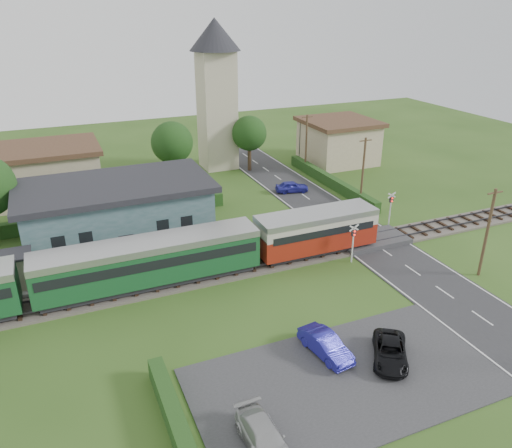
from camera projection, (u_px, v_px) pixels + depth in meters
name	position (u px, v px, depth m)	size (l,w,h in m)	color
ground	(277.00, 275.00, 38.10)	(120.00, 120.00, 0.00)	#2D4C19
railway_track	(266.00, 262.00, 39.74)	(76.00, 3.20, 0.49)	#4C443D
road	(385.00, 252.00, 41.67)	(6.00, 70.00, 0.05)	#28282B
car_park	(345.00, 380.00, 27.46)	(17.00, 9.00, 0.08)	#333335
crossing_deck	(371.00, 240.00, 43.27)	(6.20, 3.40, 0.45)	#333335
platform	(133.00, 267.00, 38.81)	(30.00, 3.00, 0.45)	gray
equipment_hut	(17.00, 270.00, 35.33)	(2.30, 2.30, 2.55)	#BEB297
station_building	(117.00, 212.00, 42.69)	(16.00, 9.00, 5.30)	#375C5E
train	(104.00, 269.00, 34.48)	(43.20, 2.90, 3.40)	#232328
church_tower	(216.00, 84.00, 59.31)	(6.00, 6.00, 17.60)	#BEB297
house_west	(48.00, 171.00, 52.64)	(10.80, 8.80, 5.50)	tan
house_east	(338.00, 141.00, 64.32)	(8.80, 8.80, 5.50)	tan
hedge_carpark	(176.00, 424.00, 23.83)	(0.80, 9.00, 1.20)	#193814
hedge_roadside	(330.00, 181.00, 56.40)	(0.80, 18.00, 1.20)	#193814
hedge_station	(112.00, 215.00, 47.31)	(22.00, 0.80, 1.30)	#193814
tree_b	(172.00, 143.00, 54.71)	(4.60, 4.60, 7.34)	#332316
tree_c	(249.00, 133.00, 60.11)	(4.20, 4.20, 6.78)	#332316
utility_pole_b	(487.00, 232.00, 36.67)	(1.40, 0.22, 7.00)	#473321
utility_pole_c	(363.00, 171.00, 50.13)	(1.40, 0.22, 7.00)	#473321
utility_pole_d	(306.00, 143.00, 60.22)	(1.40, 0.22, 7.00)	#473321
crossing_signal_near	(353.00, 238.00, 39.18)	(0.84, 0.28, 3.28)	silver
crossing_signal_far	(391.00, 204.00, 45.80)	(0.84, 0.28, 3.28)	silver
streetlamp_east	(300.00, 137.00, 65.31)	(0.30, 0.30, 5.15)	#3F3F47
car_on_road	(292.00, 187.00, 54.55)	(1.44, 3.57, 1.22)	#2B2BA4
car_park_blue	(325.00, 345.00, 29.18)	(1.36, 3.90, 1.29)	#211F97
car_park_silver	(264.00, 438.00, 22.94)	(1.70, 4.18, 1.21)	#AFAFAF
car_park_dark	(390.00, 352.00, 28.72)	(1.87, 4.05, 1.13)	black
pedestrian_near	(202.00, 245.00, 39.79)	(0.66, 0.43, 1.81)	gray
pedestrian_far	(52.00, 269.00, 36.42)	(0.75, 0.59, 1.55)	gray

